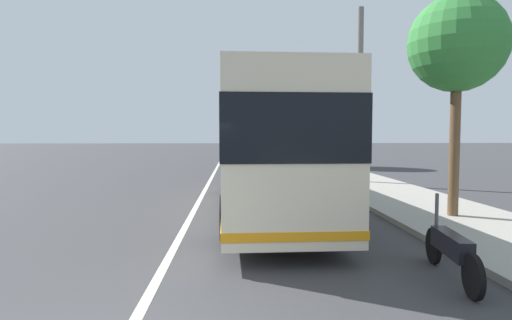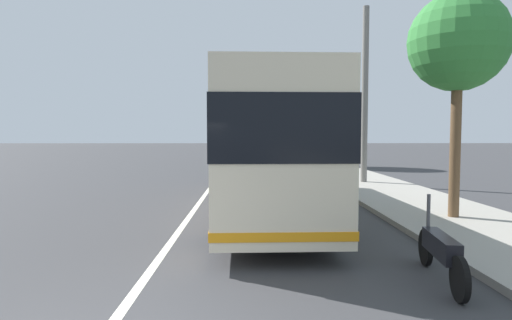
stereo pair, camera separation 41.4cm
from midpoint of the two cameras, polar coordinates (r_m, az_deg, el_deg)
sidewalk_curb at (r=15.28m, az=20.63°, el=-5.07°), size 110.00×3.60×0.14m
lane_divider_line at (r=14.29m, az=-6.83°, el=-5.72°), size 110.00×0.16×0.01m
coach_bus at (r=12.61m, az=1.99°, el=2.26°), size 11.76×2.72×3.59m
motorcycle_mid_row at (r=7.32m, az=25.27°, el=-11.13°), size 2.25×0.40×1.26m
car_oncoming at (r=26.81m, az=-0.45°, el=0.10°), size 4.23×1.92×1.49m
car_ahead_same_lane at (r=39.34m, az=0.17°, el=1.25°), size 4.59×2.05×1.62m
car_side_street at (r=32.79m, az=1.08°, el=0.68°), size 4.58×2.12×1.46m
roadside_tree_mid_block at (r=12.32m, az=26.64°, el=13.92°), size 2.50×2.50×5.89m
roadside_tree_far_block at (r=30.52m, az=9.14°, el=7.90°), size 4.15×4.15×6.76m
utility_pole at (r=19.79m, az=15.14°, el=8.31°), size 0.29×0.29×7.99m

